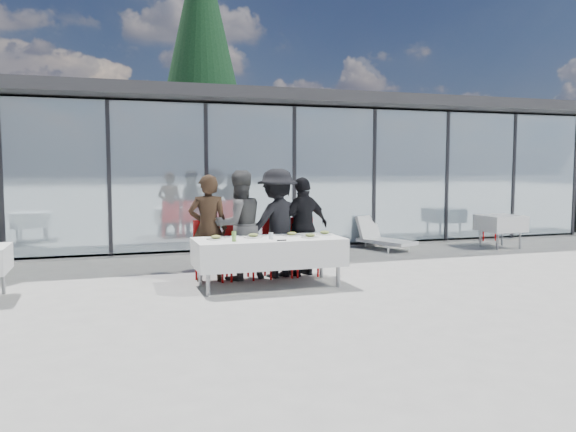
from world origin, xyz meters
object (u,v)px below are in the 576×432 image
(folded_eyeglasses, at_px, (282,240))
(conifer_tree, at_px, (202,52))
(plate_d, at_px, (325,233))
(spare_table_right, at_px, (500,223))
(spare_chair_b, at_px, (466,219))
(diner_chair_a, at_px, (208,248))
(diner_chair_c, at_px, (277,244))
(plate_extra, at_px, (310,236))
(diner_c, at_px, (277,223))
(diner_d, at_px, (304,226))
(plate_c, at_px, (292,234))
(diner_chair_b, at_px, (239,246))
(spare_chair_a, at_px, (482,219))
(plate_a, at_px, (216,238))
(plate_b, at_px, (253,236))
(lounger, at_px, (381,237))
(diner_a, at_px, (208,228))
(dining_table, at_px, (269,252))
(juice_bottle, at_px, (234,236))
(diner_chair_d, at_px, (303,243))
(diner_b, at_px, (239,225))

(folded_eyeglasses, height_order, conifer_tree, conifer_tree)
(plate_d, relative_size, spare_table_right, 0.33)
(spare_table_right, xyz_separation_m, spare_chair_b, (0.04, 1.34, -0.02))
(diner_chair_a, xyz_separation_m, diner_chair_c, (1.16, 0.00, 0.00))
(diner_chair_c, xyz_separation_m, plate_d, (0.62, -0.62, 0.24))
(plate_d, relative_size, plate_extra, 1.00)
(spare_table_right, relative_size, spare_chair_b, 0.88)
(diner_c, relative_size, folded_eyeglasses, 12.91)
(diner_d, distance_m, spare_chair_b, 6.20)
(diner_chair_a, xyz_separation_m, plate_c, (1.22, -0.60, 0.24))
(diner_chair_b, bearing_deg, spare_chair_a, 23.17)
(plate_a, distance_m, plate_b, 0.59)
(lounger, bearing_deg, plate_extra, -131.74)
(diner_c, relative_size, spare_chair_b, 1.85)
(spare_chair_b, bearing_deg, diner_chair_c, -152.85)
(diner_chair_b, height_order, plate_c, diner_chair_b)
(diner_d, bearing_deg, plate_d, 87.99)
(diner_a, relative_size, diner_d, 1.03)
(dining_table, relative_size, juice_bottle, 15.03)
(diner_c, relative_size, plate_b, 6.33)
(diner_chair_d, relative_size, spare_chair_b, 1.00)
(diner_d, height_order, spare_chair_a, diner_d)
(plate_a, xyz_separation_m, spare_chair_a, (7.45, 3.64, -0.24))
(plate_extra, height_order, spare_table_right, plate_extra)
(diner_chair_b, bearing_deg, spare_chair_b, 24.77)
(dining_table, xyz_separation_m, plate_d, (0.97, 0.13, 0.24))
(diner_chair_b, bearing_deg, dining_table, -67.99)
(dining_table, height_order, diner_d, diner_d)
(plate_c, relative_size, spare_chair_b, 0.29)
(diner_c, bearing_deg, diner_d, 162.66)
(plate_c, bearing_deg, diner_a, 155.61)
(diner_d, relative_size, plate_extra, 5.83)
(diner_a, height_order, plate_a, diner_a)
(diner_c, bearing_deg, diner_chair_a, -19.60)
(lounger, bearing_deg, diner_chair_b, -148.44)
(folded_eyeglasses, bearing_deg, lounger, 45.32)
(diner_a, height_order, folded_eyeglasses, diner_a)
(diner_chair_c, distance_m, plate_b, 0.87)
(diner_c, distance_m, conifer_tree, 12.90)
(plate_b, xyz_separation_m, plate_extra, (0.83, -0.28, 0.00))
(dining_table, distance_m, diner_d, 1.11)
(diner_b, distance_m, spare_chair_b, 7.20)
(plate_a, xyz_separation_m, plate_c, (1.22, 0.06, 0.00))
(diner_chair_a, distance_m, plate_d, 1.89)
(plate_d, bearing_deg, spare_chair_a, 32.30)
(diner_a, bearing_deg, plate_extra, 159.45)
(diner_chair_b, relative_size, folded_eyeglasses, 6.96)
(diner_chair_a, height_order, diner_d, diner_d)
(diner_chair_b, distance_m, plate_d, 1.43)
(plate_d, bearing_deg, diner_a, 162.16)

